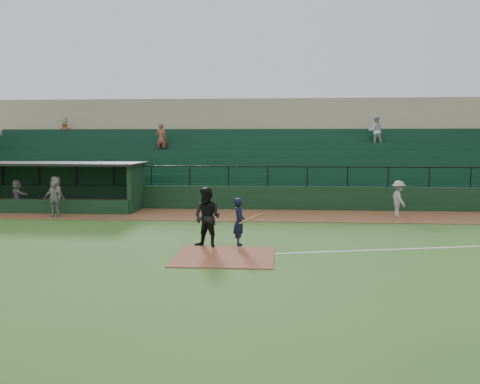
{
  "coord_description": "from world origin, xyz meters",
  "views": [
    {
      "loc": [
        1.72,
        -16.75,
        3.51
      ],
      "look_at": [
        0.0,
        5.0,
        1.4
      ],
      "focal_mm": 39.84,
      "sensor_mm": 36.0,
      "label": 1
    }
  ],
  "objects": [
    {
      "name": "foul_line",
      "position": [
        8.0,
        1.2,
        0.01
      ],
      "size": [
        17.49,
        4.44,
        0.01
      ],
      "primitive_type": "cube",
      "rotation": [
        0.0,
        0.0,
        0.24
      ],
      "color": "white",
      "rests_on": "ground"
    },
    {
      "name": "home_plate_dirt",
      "position": [
        0.0,
        -1.0,
        0.01
      ],
      "size": [
        3.0,
        3.0,
        0.03
      ],
      "primitive_type": "cube",
      "color": "brown",
      "rests_on": "ground"
    },
    {
      "name": "dugout_player_c",
      "position": [
        -11.42,
        8.64,
        0.81
      ],
      "size": [
        1.41,
        1.28,
        1.56
      ],
      "primitive_type": "imported",
      "rotation": [
        0.0,
        0.0,
        2.45
      ],
      "color": "gray",
      "rests_on": "warning_track"
    },
    {
      "name": "dugout",
      "position": [
        -9.75,
        9.56,
        1.33
      ],
      "size": [
        8.9,
        3.2,
        2.42
      ],
      "color": "black",
      "rests_on": "ground"
    },
    {
      "name": "dugout_player_b",
      "position": [
        -9.27,
        8.27,
        0.91
      ],
      "size": [
        1.03,
        0.93,
        1.77
      ],
      "primitive_type": "imported",
      "rotation": [
        0.0,
        0.0,
        -0.56
      ],
      "color": "#9C9792",
      "rests_on": "warning_track"
    },
    {
      "name": "ground",
      "position": [
        0.0,
        0.0,
        0.0
      ],
      "size": [
        90.0,
        90.0,
        0.0
      ],
      "primitive_type": "plane",
      "color": "#2E561C",
      "rests_on": "ground"
    },
    {
      "name": "dugout_player_a",
      "position": [
        -8.68,
        6.7,
        0.83
      ],
      "size": [
        0.96,
        0.46,
        1.6
      ],
      "primitive_type": "imported",
      "rotation": [
        0.0,
        0.0,
        0.08
      ],
      "color": "gray",
      "rests_on": "warning_track"
    },
    {
      "name": "umpire",
      "position": [
        -0.72,
        0.43,
        0.99
      ],
      "size": [
        1.19,
        1.08,
        1.99
      ],
      "primitive_type": "imported",
      "rotation": [
        0.0,
        0.0,
        -0.42
      ],
      "color": "black",
      "rests_on": "ground"
    },
    {
      "name": "batter_at_plate",
      "position": [
        0.31,
        0.74,
        0.81
      ],
      "size": [
        1.04,
        0.69,
        1.61
      ],
      "color": "black",
      "rests_on": "ground"
    },
    {
      "name": "stadium_structure",
      "position": [
        -0.0,
        16.46,
        2.3
      ],
      "size": [
        38.0,
        13.08,
        6.4
      ],
      "color": "black",
      "rests_on": "ground"
    },
    {
      "name": "warning_track",
      "position": [
        0.0,
        8.0,
        0.01
      ],
      "size": [
        40.0,
        4.0,
        0.03
      ],
      "primitive_type": "cube",
      "color": "brown",
      "rests_on": "ground"
    },
    {
      "name": "runner",
      "position": [
        7.03,
        7.79,
        0.87
      ],
      "size": [
        0.81,
        1.18,
        1.67
      ],
      "primitive_type": "imported",
      "rotation": [
        0.0,
        0.0,
        1.76
      ],
      "color": "#A09B95",
      "rests_on": "warning_track"
    }
  ]
}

